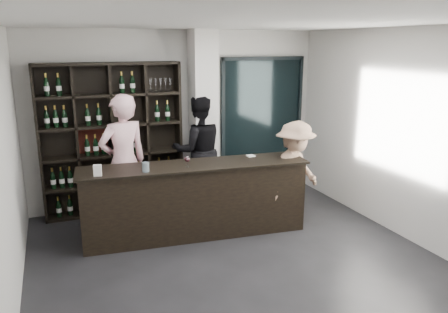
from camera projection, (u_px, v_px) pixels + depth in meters
name	position (u px, v px, depth m)	size (l,w,h in m)	color
floor	(244.00, 270.00, 5.32)	(5.00, 5.50, 0.01)	black
wine_shelf	(113.00, 139.00, 6.91)	(2.20, 0.35, 2.40)	black
structural_column	(204.00, 119.00, 7.30)	(0.40, 0.40, 2.90)	silver
glass_panel	(262.00, 116.00, 7.94)	(1.60, 0.08, 2.10)	black
tasting_counter	(196.00, 200.00, 6.18)	(3.19, 0.66, 1.05)	black
taster_pink	(124.00, 163.00, 6.34)	(0.73, 0.48, 2.00)	beige
taster_black	(199.00, 150.00, 7.32)	(0.91, 0.71, 1.87)	black
customer	(295.00, 173.00, 6.52)	(1.02, 0.59, 1.58)	tan
wine_glass	(187.00, 161.00, 5.89)	(0.07, 0.07, 0.17)	white
spit_cup	(146.00, 167.00, 5.69)	(0.09, 0.09, 0.13)	silver
napkin_stack	(251.00, 156.00, 6.47)	(0.11, 0.11, 0.02)	white
card_stand	(98.00, 170.00, 5.50)	(0.10, 0.05, 0.15)	white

